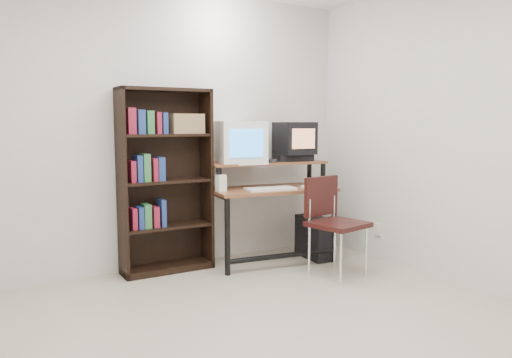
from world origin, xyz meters
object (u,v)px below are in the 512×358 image
computer_desk (271,192)px  school_chair (332,215)px  crt_tv (295,138)px  bookshelf (165,178)px  pc_tower (314,237)px  crt_monitor (240,142)px

computer_desk → school_chair: computer_desk is taller
crt_tv → bookshelf: size_ratio=0.22×
pc_tower → computer_desk: bearing=168.3°
crt_monitor → crt_tv: 0.58m
computer_desk → pc_tower: 0.66m
crt_tv → school_chair: size_ratio=0.41×
computer_desk → crt_tv: bearing=18.1°
crt_tv → school_chair: (-0.09, -0.70, -0.67)m
computer_desk → crt_tv: crt_tv is taller
pc_tower → bookshelf: 1.63m
crt_tv → pc_tower: crt_tv is taller
pc_tower → bookshelf: (-1.45, 0.36, 0.65)m
crt_monitor → bookshelf: (-0.75, 0.07, -0.31)m
computer_desk → crt_tv: (0.32, 0.05, 0.52)m
school_chair → crt_tv: bearing=72.0°
pc_tower → bookshelf: bearing=170.4°
computer_desk → crt_monitor: 0.57m
crt_monitor → computer_desk: bearing=-19.9°
crt_monitor → pc_tower: size_ratio=1.16×
pc_tower → school_chair: size_ratio=0.51×
computer_desk → crt_tv: size_ratio=3.44×
crt_monitor → bookshelf: bearing=-172.1°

